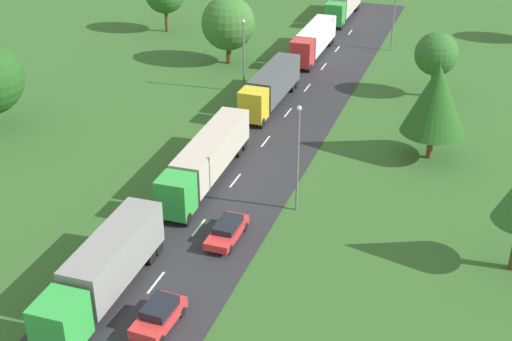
% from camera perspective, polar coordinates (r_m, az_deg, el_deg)
% --- Properties ---
extents(road, '(10.00, 140.00, 0.06)m').
position_cam_1_polar(road, '(49.40, -5.55, -5.76)').
color(road, '#2B2B30').
rests_on(road, ground).
extents(lane_marking_centre, '(0.16, 119.03, 0.01)m').
position_cam_1_polar(lane_marking_centre, '(45.67, -8.19, -9.05)').
color(lane_marking_centre, white).
rests_on(lane_marking_centre, road).
extents(truck_lead, '(2.73, 12.34, 3.73)m').
position_cam_1_polar(truck_lead, '(43.72, -12.44, -7.94)').
color(truck_lead, green).
rests_on(truck_lead, road).
extents(truck_second, '(2.90, 14.83, 3.48)m').
position_cam_1_polar(truck_second, '(55.92, -4.10, 1.04)').
color(truck_second, green).
rests_on(truck_second, road).
extents(truck_third, '(2.60, 12.62, 3.56)m').
position_cam_1_polar(truck_third, '(70.68, 1.23, 7.03)').
color(truck_third, yellow).
rests_on(truck_third, road).
extents(truck_fourth, '(2.51, 12.86, 3.48)m').
position_cam_1_polar(truck_fourth, '(85.84, 4.79, 10.72)').
color(truck_fourth, red).
rests_on(truck_fourth, road).
extents(truck_fifth, '(2.51, 12.85, 3.63)m').
position_cam_1_polar(truck_fifth, '(102.68, 7.25, 13.51)').
color(truck_fifth, green).
rests_on(truck_fifth, road).
extents(car_second, '(2.01, 4.04, 1.55)m').
position_cam_1_polar(car_second, '(41.74, -8.02, -11.73)').
color(car_second, red).
rests_on(car_second, road).
extents(car_third, '(1.80, 4.53, 1.33)m').
position_cam_1_polar(car_third, '(48.93, -2.40, -4.96)').
color(car_third, red).
rests_on(car_third, road).
extents(lamppost_second, '(0.36, 0.36, 8.54)m').
position_cam_1_polar(lamppost_second, '(50.62, 3.48, 1.39)').
color(lamppost_second, slate).
rests_on(lamppost_second, ground).
extents(lamppost_third, '(0.36, 0.36, 7.84)m').
position_cam_1_polar(lamppost_third, '(73.58, -1.03, 9.75)').
color(lamppost_third, slate).
rests_on(lamppost_third, ground).
extents(lamppost_fourth, '(0.36, 0.36, 9.04)m').
position_cam_1_polar(lamppost_fourth, '(88.51, 11.34, 12.78)').
color(lamppost_fourth, slate).
rests_on(lamppost_fourth, ground).
extents(tree_birch, '(4.50, 4.50, 6.90)m').
position_cam_1_polar(tree_birch, '(74.51, 14.66, 9.27)').
color(tree_birch, '#513823').
rests_on(tree_birch, ground).
extents(tree_maple, '(6.29, 6.29, 8.01)m').
position_cam_1_polar(tree_maple, '(82.28, -2.31, 12.04)').
color(tree_maple, '#513823').
rests_on(tree_maple, ground).
extents(tree_lime, '(5.53, 5.53, 8.57)m').
position_cam_1_polar(tree_lime, '(60.19, 14.64, 5.74)').
color(tree_lime, '#513823').
rests_on(tree_lime, ground).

